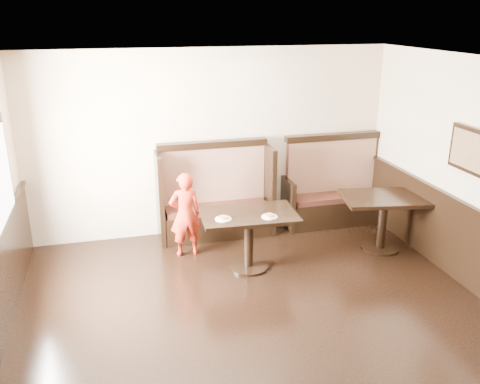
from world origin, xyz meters
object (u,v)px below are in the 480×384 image
object	(u,v)px
booth_neighbor	(333,194)
child	(185,215)
table_main	(249,226)
booth_main	(215,202)
table_neighbor	(383,210)

from	to	relation	value
booth_neighbor	child	distance (m)	2.57
table_main	child	bearing A→B (deg)	144.08
booth_main	booth_neighbor	world-z (taller)	same
booth_neighbor	table_neighbor	distance (m)	1.17
table_main	table_neighbor	bearing A→B (deg)	5.19
table_neighbor	child	xyz separation A→B (m)	(-2.76, 0.53, 0.00)
booth_neighbor	table_neighbor	bearing A→B (deg)	-76.93
booth_main	table_neighbor	xyz separation A→B (m)	(2.21, -1.13, 0.08)
booth_main	table_neighbor	size ratio (longest dim) A/B	1.36
booth_neighbor	table_main	world-z (taller)	booth_neighbor
booth_neighbor	child	size ratio (longest dim) A/B	1.36
table_main	child	xyz separation A→B (m)	(-0.75, 0.61, 0.00)
booth_main	table_main	world-z (taller)	booth_main
table_main	table_neighbor	size ratio (longest dim) A/B	0.99
booth_neighbor	table_neighbor	size ratio (longest dim) A/B	1.28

